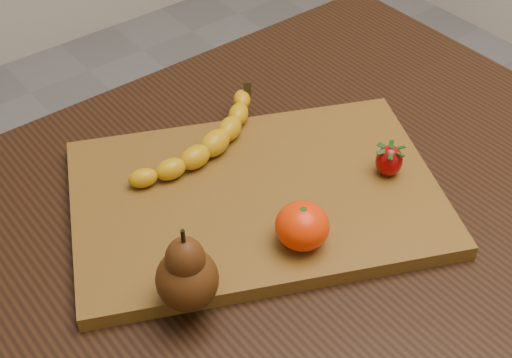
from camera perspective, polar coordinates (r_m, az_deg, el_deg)
table at (r=0.95m, az=0.79°, el=-6.77°), size 1.00×0.70×0.76m
cutting_board at (r=0.89m, az=0.00°, el=-1.44°), size 0.53×0.46×0.02m
banana at (r=0.93m, az=-3.32°, el=2.89°), size 0.21×0.11×0.03m
pear at (r=0.73m, az=-5.62°, el=-7.05°), size 0.08×0.08×0.10m
mandarin at (r=0.80m, az=3.72°, el=-3.76°), size 0.07×0.07×0.05m
strawberry at (r=0.91m, az=10.61°, el=1.52°), size 0.04×0.04×0.04m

